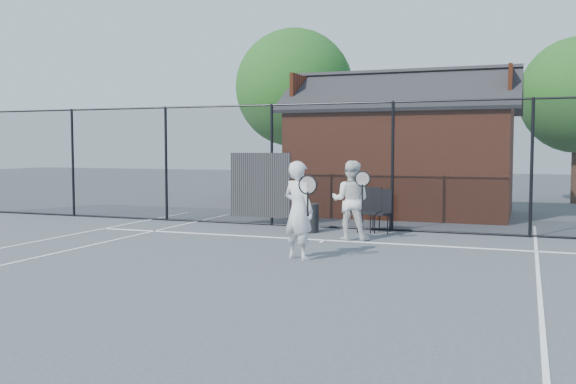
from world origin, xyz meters
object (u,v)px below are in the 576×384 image
(clubhouse, at_px, (403,159))
(waste_bin, at_px, (309,218))
(chair_left, at_px, (380,212))
(player_front, at_px, (298,210))
(player_back, at_px, (351,200))
(chair_right, at_px, (369,210))

(clubhouse, xyz_separation_m, waste_bin, (-1.23, -4.90, -1.28))
(chair_left, distance_m, waste_bin, 1.63)
(player_front, height_order, player_back, player_front)
(clubhouse, distance_m, player_front, 8.35)
(waste_bin, bearing_deg, clubhouse, 75.93)
(player_front, distance_m, player_back, 2.56)
(player_back, bearing_deg, player_front, -95.59)
(clubhouse, bearing_deg, chair_left, -85.93)
(clubhouse, relative_size, player_back, 3.92)
(clubhouse, relative_size, player_front, 3.82)
(clubhouse, bearing_deg, player_back, -90.16)
(player_front, relative_size, chair_left, 1.77)
(player_back, bearing_deg, chair_left, 76.47)
(player_front, relative_size, chair_right, 1.71)
(clubhouse, relative_size, chair_right, 6.52)
(player_front, bearing_deg, chair_left, 81.59)
(chair_right, distance_m, waste_bin, 1.38)
(chair_left, bearing_deg, waste_bin, -166.60)
(clubhouse, distance_m, player_back, 5.82)
(clubhouse, bearing_deg, player_front, -91.83)
(clubhouse, relative_size, waste_bin, 9.94)
(clubhouse, distance_m, waste_bin, 5.21)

